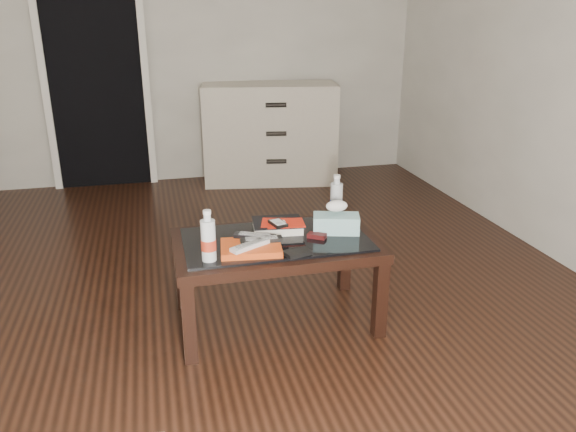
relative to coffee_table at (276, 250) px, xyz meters
name	(u,v)px	position (x,y,z in m)	size (l,w,h in m)	color
ground	(161,308)	(-0.58, 0.27, -0.40)	(5.00, 5.00, 0.00)	black
doorway	(95,71)	(-0.98, 2.74, 0.63)	(0.90, 0.08, 2.07)	black
coffee_table	(276,250)	(0.00, 0.00, 0.00)	(1.00, 0.60, 0.46)	black
dresser	(270,133)	(0.51, 2.50, 0.05)	(1.27, 0.69, 0.90)	beige
magazines	(251,248)	(-0.14, -0.12, 0.08)	(0.28, 0.21, 0.03)	#C13F12
remote_silver	(250,245)	(-0.15, -0.15, 0.11)	(0.20, 0.05, 0.02)	silver
remote_black_front	(261,240)	(-0.09, -0.09, 0.11)	(0.20, 0.05, 0.02)	black
remote_black_back	(255,236)	(-0.11, -0.04, 0.11)	(0.20, 0.05, 0.02)	black
textbook	(277,226)	(0.03, 0.11, 0.09)	(0.25, 0.20, 0.05)	black
dvd_mailers	(280,222)	(0.04, 0.09, 0.11)	(0.19, 0.14, 0.01)	red
ipod	(278,223)	(0.02, 0.05, 0.12)	(0.06, 0.10, 0.02)	black
flip_phone	(317,236)	(0.20, -0.04, 0.08)	(0.09, 0.05, 0.02)	black
wallet	(298,253)	(0.06, -0.21, 0.07)	(0.12, 0.07, 0.02)	black
water_bottle_left	(208,236)	(-0.35, -0.17, 0.18)	(0.07, 0.07, 0.24)	silver
water_bottle_right	(336,196)	(0.38, 0.22, 0.18)	(0.07, 0.07, 0.24)	#B6BBC1
tissue_box	(336,224)	(0.32, 0.01, 0.11)	(0.23, 0.12, 0.09)	teal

